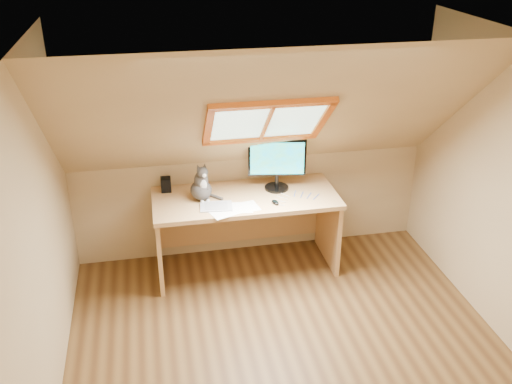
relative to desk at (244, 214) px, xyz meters
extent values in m
plane|color=brown|center=(0.12, -1.45, -0.55)|extent=(3.50, 3.50, 0.00)
cube|color=tan|center=(-1.63, -1.45, 0.65)|extent=(0.02, 3.50, 2.40)
cube|color=tan|center=(0.12, 0.30, -0.05)|extent=(3.50, 0.02, 1.00)
cube|color=silver|center=(0.12, -2.23, 1.85)|extent=(3.50, 1.95, 0.02)
cube|color=tan|center=(0.12, -0.48, 1.15)|extent=(3.50, 1.56, 1.41)
cube|color=#B2E0CC|center=(0.12, -0.40, 1.08)|extent=(0.90, 0.53, 0.48)
cube|color=orange|center=(0.12, -0.40, 1.08)|extent=(1.02, 0.64, 0.59)
cube|color=tan|center=(0.00, -0.07, 0.21)|extent=(1.72, 0.75, 0.04)
cube|color=tan|center=(-0.83, -0.07, -0.18)|extent=(0.04, 0.68, 0.74)
cube|color=tan|center=(0.83, -0.07, -0.18)|extent=(0.04, 0.68, 0.74)
cube|color=tan|center=(0.00, 0.27, -0.18)|extent=(1.62, 0.03, 0.52)
cylinder|color=black|center=(0.32, 0.02, 0.24)|extent=(0.23, 0.23, 0.02)
cylinder|color=black|center=(0.32, 0.02, 0.32)|extent=(0.04, 0.04, 0.13)
cube|color=black|center=(0.32, 0.02, 0.56)|extent=(0.54, 0.13, 0.35)
cube|color=#007DD9|center=(0.32, 0.00, 0.56)|extent=(0.49, 0.10, 0.31)
ellipsoid|color=#443F3C|center=(-0.41, -0.04, 0.32)|extent=(0.25, 0.28, 0.17)
ellipsoid|color=#443F3C|center=(-0.40, -0.05, 0.42)|extent=(0.16, 0.16, 0.18)
ellipsoid|color=silver|center=(-0.39, -0.11, 0.40)|extent=(0.07, 0.05, 0.11)
ellipsoid|color=#443F3C|center=(-0.39, -0.09, 0.52)|extent=(0.12, 0.11, 0.10)
sphere|color=silver|center=(-0.38, -0.14, 0.51)|extent=(0.04, 0.04, 0.04)
cone|color=#443F3C|center=(-0.43, -0.08, 0.57)|extent=(0.06, 0.05, 0.06)
cone|color=#443F3C|center=(-0.37, -0.07, 0.57)|extent=(0.06, 0.06, 0.06)
cube|color=black|center=(-0.72, 0.18, 0.30)|extent=(0.10, 0.10, 0.14)
cube|color=#B2B2B7|center=(-0.30, -0.24, 0.24)|extent=(0.31, 0.23, 0.01)
ellipsoid|color=black|center=(0.24, -0.28, 0.25)|extent=(0.08, 0.11, 0.03)
cube|color=white|center=(-0.17, -0.33, 0.23)|extent=(0.33, 0.27, 0.00)
cube|color=white|center=(-0.17, -0.33, 0.24)|extent=(0.32, 0.24, 0.00)
cube|color=white|center=(-0.17, -0.33, 0.24)|extent=(0.35, 0.30, 0.00)
camera|label=1|loc=(-0.82, -4.76, 2.60)|focal=40.00mm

